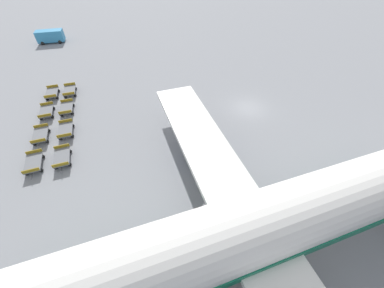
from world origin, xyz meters
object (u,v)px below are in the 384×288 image
Objects in this scene: service_van at (50,36)px; baggage_dolly_row_mid_a_col_d at (62,157)px; baggage_dolly_row_near_col_b at (46,111)px; baggage_dolly_row_near_col_a at (52,93)px; baggage_dolly_row_mid_a_col_b at (67,108)px; baggage_dolly_row_near_col_d at (34,163)px; baggage_dolly_row_mid_a_col_c at (66,130)px; airplane at (268,224)px; baggage_dolly_row_near_col_c at (41,135)px; baggage_dolly_row_mid_a_col_a at (70,91)px.

service_van is 1.38× the size of baggage_dolly_row_mid_a_col_d.
baggage_dolly_row_mid_a_col_d is (8.25, 3.13, 0.00)m from baggage_dolly_row_near_col_b.
baggage_dolly_row_near_col_a is 1.00× the size of baggage_dolly_row_mid_a_col_b.
baggage_dolly_row_near_col_d is at bearing -85.46° from baggage_dolly_row_mid_a_col_d.
baggage_dolly_row_mid_a_col_d is at bearing 4.50° from baggage_dolly_row_mid_a_col_c.
baggage_dolly_row_near_col_a is at bearing -177.26° from baggage_dolly_row_near_col_b.
baggage_dolly_row_mid_a_col_b is (-20.28, -15.81, -3.08)m from airplane.
service_van is 1.38× the size of baggage_dolly_row_near_col_a.
airplane is 11.87× the size of baggage_dolly_row_near_col_d.
baggage_dolly_row_near_col_d is 1.00× the size of baggage_dolly_row_mid_a_col_d.
service_van reaches higher than baggage_dolly_row_near_col_c.
baggage_dolly_row_near_col_c is at bearing -10.69° from baggage_dolly_row_mid_a_col_a.
airplane reaches higher than baggage_dolly_row_near_col_c.
service_van is 33.16m from baggage_dolly_row_mid_a_col_d.
baggage_dolly_row_mid_a_col_b is at bearing 169.71° from baggage_dolly_row_near_col_d.
service_van is 24.45m from baggage_dolly_row_near_col_b.
baggage_dolly_row_mid_a_col_c is at bearing 34.55° from baggage_dolly_row_near_col_b.
baggage_dolly_row_near_col_c is (28.48, 4.45, -0.71)m from service_van.
baggage_dolly_row_near_col_d is at bearing -26.04° from baggage_dolly_row_mid_a_col_c.
airplane is at bearing 36.92° from baggage_dolly_row_near_col_a.
service_van reaches higher than baggage_dolly_row_mid_a_col_b.
baggage_dolly_row_near_col_c is at bearing -131.55° from airplane.
baggage_dolly_row_near_col_a and baggage_dolly_row_near_col_c have the same top height.
airplane reaches higher than baggage_dolly_row_near_col_d.
baggage_dolly_row_near_col_a is 1.00× the size of baggage_dolly_row_mid_a_col_d.
airplane reaches higher than baggage_dolly_row_mid_a_col_a.
baggage_dolly_row_mid_a_col_c is (8.38, 0.82, 0.00)m from baggage_dolly_row_mid_a_col_a.
baggage_dolly_row_near_col_c is at bearing -22.37° from baggage_dolly_row_mid_a_col_b.
baggage_dolly_row_near_col_a is (19.89, 3.91, -0.71)m from service_van.
baggage_dolly_row_near_col_b is (-20.07, -18.04, -3.08)m from airplane.
service_van is 20.28m from baggage_dolly_row_near_col_a.
baggage_dolly_row_near_col_a is 12.89m from baggage_dolly_row_mid_a_col_d.
baggage_dolly_row_mid_a_col_c is at bearing 97.37° from baggage_dolly_row_near_col_c.
baggage_dolly_row_near_col_a is 4.67m from baggage_dolly_row_mid_a_col_b.
baggage_dolly_row_near_col_b is 8.82m from baggage_dolly_row_mid_a_col_d.
airplane is 11.89× the size of baggage_dolly_row_near_col_c.
baggage_dolly_row_mid_a_col_a is at bearing 174.08° from baggage_dolly_row_near_col_d.
baggage_dolly_row_mid_a_col_b is 1.00× the size of baggage_dolly_row_mid_a_col_c.
baggage_dolly_row_near_col_b is at bearing -175.58° from baggage_dolly_row_near_col_d.
service_van is at bearing -171.68° from baggage_dolly_row_near_col_d.
service_van is at bearing -162.90° from baggage_dolly_row_mid_a_col_a.
baggage_dolly_row_mid_a_col_d is (12.46, 3.33, 0.00)m from baggage_dolly_row_near_col_a.
baggage_dolly_row_near_col_c is 1.00× the size of baggage_dolly_row_near_col_d.
airplane is 29.36m from baggage_dolly_row_mid_a_col_a.
baggage_dolly_row_near_col_a is at bearing -176.14° from baggage_dolly_row_near_col_d.
airplane is 11.89× the size of baggage_dolly_row_mid_a_col_d.
airplane is at bearing 37.95° from baggage_dolly_row_mid_a_col_b.
baggage_dolly_row_mid_a_col_d is (32.35, 7.24, -0.71)m from service_van.
baggage_dolly_row_near_col_c and baggage_dolly_row_mid_a_col_d have the same top height.
baggage_dolly_row_near_col_b is at bearing -24.62° from baggage_dolly_row_mid_a_col_a.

